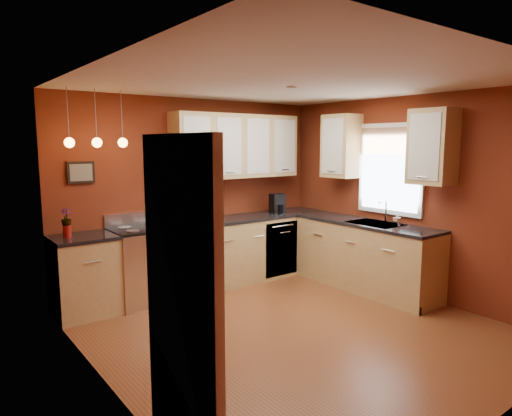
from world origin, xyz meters
TOP-DOWN VIEW (x-y plane):
  - floor at (0.00, 0.00)m, footprint 4.20×4.20m
  - ceiling at (0.00, 0.00)m, footprint 4.00×4.20m
  - wall_back at (0.00, 2.10)m, footprint 4.00×0.02m
  - wall_front at (0.00, -2.10)m, footprint 4.00×0.02m
  - wall_left at (-2.00, 0.00)m, footprint 0.02×4.20m
  - wall_right at (2.00, 0.00)m, footprint 0.02×4.20m
  - base_cabinets_back_left at (-1.65, 1.80)m, footprint 0.70×0.60m
  - base_cabinets_back_right at (0.73, 1.80)m, footprint 2.54×0.60m
  - base_cabinets_right at (1.70, 0.45)m, footprint 0.60×2.10m
  - counter_back_left at (-1.65, 1.80)m, footprint 0.70×0.62m
  - counter_back_right at (0.73, 1.80)m, footprint 2.54×0.62m
  - counter_right at (1.70, 0.45)m, footprint 0.62×2.10m
  - gas_range at (-0.92, 1.80)m, footprint 0.76×0.64m
  - dishwasher_front at (1.10, 1.51)m, footprint 0.60×0.02m
  - sink at (1.70, 0.30)m, footprint 0.50×0.70m
  - window at (1.97, 0.30)m, footprint 0.06×1.02m
  - door_left_wall at (-1.97, -1.20)m, footprint 0.12×0.82m
  - upper_cabinets_back at (0.60, 1.93)m, footprint 2.00×0.35m
  - upper_cabinets_right at (1.82, 0.32)m, footprint 0.35×1.95m
  - wall_picture at (-1.55, 2.08)m, footprint 0.32×0.03m
  - pendant_lights at (-1.45, 1.75)m, footprint 0.71×0.11m
  - red_canister at (-0.45, 1.95)m, footprint 0.11×0.11m
  - red_vase at (-1.81, 1.81)m, footprint 0.09×0.09m
  - flowers at (-1.81, 1.81)m, footprint 0.14×0.14m
  - coffee_maker at (1.26, 1.79)m, footprint 0.22×0.22m
  - soap_pump at (1.75, 0.00)m, footprint 0.08×0.08m
  - dish_towel at (-0.78, 1.47)m, footprint 0.24×0.02m

SIDE VIEW (x-z plane):
  - floor at x=0.00m, z-range 0.00..0.00m
  - base_cabinets_back_left at x=-1.65m, z-range 0.00..0.90m
  - base_cabinets_back_right at x=0.73m, z-range 0.00..0.90m
  - base_cabinets_right at x=1.70m, z-range 0.00..0.90m
  - dishwasher_front at x=1.10m, z-range 0.05..0.85m
  - gas_range at x=-0.92m, z-range -0.07..1.04m
  - dish_towel at x=-0.78m, z-range 0.35..0.69m
  - sink at x=1.70m, z-range 0.75..1.08m
  - counter_back_left at x=-1.65m, z-range 0.90..0.94m
  - counter_back_right at x=0.73m, z-range 0.90..0.94m
  - counter_right at x=1.70m, z-range 0.90..0.94m
  - red_vase at x=-1.81m, z-range 0.94..1.08m
  - soap_pump at x=1.75m, z-range 0.94..1.10m
  - red_canister at x=-0.45m, z-range 0.94..1.11m
  - door_left_wall at x=-1.97m, z-range 0.00..2.05m
  - coffee_maker at x=1.26m, z-range 0.93..1.22m
  - flowers at x=-1.81m, z-range 1.06..1.27m
  - wall_back at x=0.00m, z-range 0.00..2.60m
  - wall_front at x=0.00m, z-range 0.00..2.60m
  - wall_left at x=-2.00m, z-range 0.00..2.60m
  - wall_right at x=2.00m, z-range 0.00..2.60m
  - wall_picture at x=-1.55m, z-range 1.52..1.78m
  - window at x=1.97m, z-range 1.08..2.30m
  - upper_cabinets_back at x=0.60m, z-range 1.50..2.40m
  - upper_cabinets_right at x=1.82m, z-range 1.50..2.40m
  - pendant_lights at x=-1.45m, z-range 1.68..2.34m
  - ceiling at x=0.00m, z-range 2.59..2.61m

